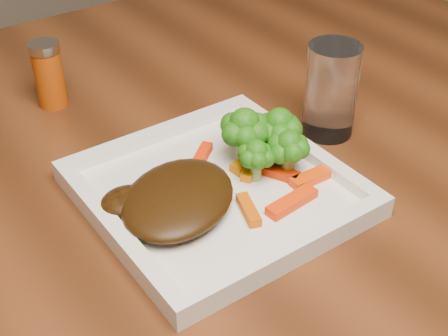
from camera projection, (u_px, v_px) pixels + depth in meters
plate at (217, 194)px, 0.69m from camera, size 0.27×0.27×0.01m
steak at (178, 198)px, 0.65m from camera, size 0.18×0.17×0.03m
broccoli_0 at (244, 136)px, 0.71m from camera, size 0.08×0.08×0.07m
broccoli_1 at (279, 135)px, 0.72m from camera, size 0.08×0.08×0.06m
broccoli_2 at (289, 152)px, 0.69m from camera, size 0.06×0.06×0.06m
broccoli_3 at (256, 156)px, 0.69m from camera, size 0.06×0.06×0.06m
carrot_0 at (292, 202)px, 0.66m from camera, size 0.07×0.02×0.01m
carrot_1 at (315, 176)px, 0.70m from camera, size 0.06×0.02×0.01m
carrot_2 at (249, 210)px, 0.65m from camera, size 0.03×0.05×0.01m
carrot_3 at (265, 141)px, 0.76m from camera, size 0.05×0.02×0.01m
carrot_4 at (202, 156)px, 0.73m from camera, size 0.05×0.04×0.01m
carrot_5 at (276, 172)px, 0.71m from camera, size 0.04×0.06×0.01m
carrot_6 at (254, 160)px, 0.72m from camera, size 0.06×0.02×0.01m
spice_shaker at (49, 75)px, 0.84m from camera, size 0.04×0.04×0.09m
drinking_glass at (331, 91)px, 0.77m from camera, size 0.09×0.09×0.12m
carrot_7 at (251, 167)px, 0.71m from camera, size 0.05×0.04×0.01m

